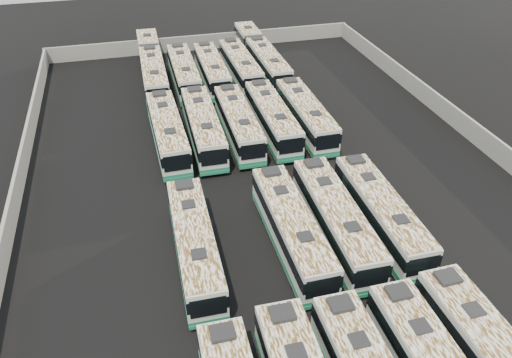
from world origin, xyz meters
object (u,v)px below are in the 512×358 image
Objects in this scene: bus_midback_far_left at (168,132)px; bus_midback_left at (203,127)px; bus_midfront_center at (291,229)px; bus_midback_right at (272,118)px; bus_midback_far_right at (305,115)px; bus_back_left at (184,73)px; bus_midback_center at (238,123)px; bus_back_far_left at (152,65)px; bus_midfront_far_left at (195,244)px; bus_back_far_right at (261,55)px; bus_midfront_far_right at (381,213)px; bus_midfront_right at (336,219)px; bus_back_right at (241,67)px; bus_back_center at (212,70)px.

bus_midback_left reaches higher than bus_midback_far_left.
bus_midfront_center is at bearing -76.85° from bus_midback_left.
bus_midback_right reaches higher than bus_midback_far_right.
bus_back_left is at bearing 74.91° from bus_midback_far_left.
bus_back_far_left is at bearing 112.43° from bus_midback_center.
bus_back_far_left reaches higher than bus_midback_center.
bus_back_far_left is 5.02m from bus_back_left.
bus_midfront_center is (7.37, -0.19, 0.04)m from bus_midfront_far_left.
bus_midback_right is 0.65× the size of bus_back_far_right.
bus_midfront_far_right is at bearing -70.57° from bus_back_left.
bus_midback_far_left is 0.65× the size of bus_back_far_left.
bus_back_left is (-3.58, 14.82, 0.01)m from bus_midback_center.
bus_midfront_center is 17.93m from bus_midback_left.
bus_midfront_far_right is at bearing -0.04° from bus_midfront_right.
bus_midback_left reaches higher than bus_back_right.
bus_back_center is at bearing -1.59° from bus_back_left.
bus_midfront_far_left is at bearing -96.14° from bus_back_left.
bus_midback_far_right is (7.34, -0.10, 0.03)m from bus_midback_center.
bus_midback_center is (-7.45, 17.48, -0.00)m from bus_midfront_far_right.
bus_midback_right is 14.69m from bus_back_right.
bus_midfront_right is 0.65× the size of bus_back_far_left.
bus_back_far_left is (-3.54, 18.23, -0.03)m from bus_midback_left.
bus_midback_center is at bearing -104.74° from bus_back_right.
bus_midback_center is at bearing -0.54° from bus_midback_far_left.
bus_midfront_far_left is at bearing -179.70° from bus_midfront_far_right.
bus_back_left reaches higher than bus_midback_center.
bus_midfront_far_right is at bearing -83.96° from bus_back_right.
bus_midback_left is 21.37m from bus_back_far_right.
bus_midback_left is 16.56m from bus_back_right.
bus_midback_center is 3.70m from bus_midback_right.
bus_midfront_right is (11.02, -0.07, 0.08)m from bus_midfront_far_left.
bus_midback_right is at bearing -57.73° from bus_back_far_left.
bus_back_right is at bearing -136.76° from bus_back_far_right.
bus_back_far_left is at bearing 162.17° from bus_back_right.
bus_midfront_right is 1.02× the size of bus_midback_right.
bus_midback_far_left is (-7.34, 17.46, 0.03)m from bus_midfront_center.
bus_midback_far_left is at bearing 112.80° from bus_midfront_center.
bus_back_far_left is at bearing 91.15° from bus_midfront_far_left.
bus_midfront_right is 18.91m from bus_midback_left.
bus_back_far_right is at bearing 42.75° from bus_back_right.
bus_midback_right is (11.03, 0.17, -0.02)m from bus_midback_far_left.
bus_back_right is (11.11, 14.86, -0.02)m from bus_midback_far_left.
bus_midfront_right is at bearing -90.67° from bus_back_right.
bus_back_far_right is (3.75, 18.14, -0.02)m from bus_midback_right.
bus_midback_left is (-11.15, 17.52, 0.06)m from bus_midfront_far_right.
bus_midback_center is at bearing -75.85° from bus_back_left.
bus_midfront_right is 17.68m from bus_midback_far_right.
bus_back_left is at bearing 104.02° from bus_midfront_right.
bus_back_far_right is at bearing 17.92° from bus_back_left.
bus_midfront_right is 1.02× the size of bus_midback_far_right.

